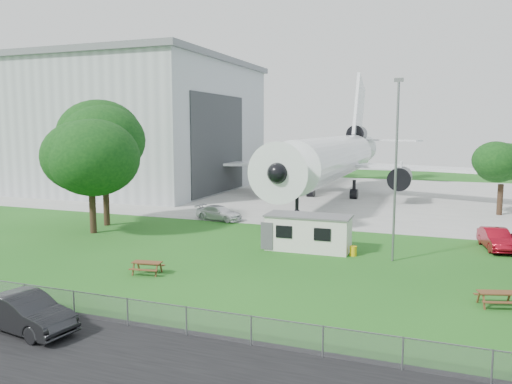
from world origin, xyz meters
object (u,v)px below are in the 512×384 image
(site_cabin, at_px, (309,232))
(picnic_west, at_px, (147,274))
(hangar, at_px, (102,125))
(airliner, at_px, (334,156))
(picnic_east, at_px, (496,306))
(car_centre_sedan, at_px, (25,313))

(site_cabin, relative_size, picnic_west, 3.76)
(hangar, bearing_deg, site_cabin, -35.72)
(site_cabin, bearing_deg, airliner, 98.13)
(hangar, xyz_separation_m, picnic_west, (32.31, -38.20, -9.41))
(hangar, distance_m, picnic_east, 64.37)
(picnic_west, relative_size, car_centre_sedan, 0.35)
(picnic_east, bearing_deg, airliner, 96.75)
(airliner, height_order, picnic_east, airliner)
(site_cabin, bearing_deg, picnic_east, -34.37)
(airliner, bearing_deg, site_cabin, -81.87)
(hangar, height_order, picnic_east, hangar)
(airliner, relative_size, picnic_west, 26.52)
(airliner, bearing_deg, car_centre_sedan, -94.67)
(airliner, xyz_separation_m, site_cabin, (4.10, -28.67, -3.96))
(picnic_west, bearing_deg, car_centre_sedan, -100.03)
(airliner, bearing_deg, hangar, 179.78)
(hangar, xyz_separation_m, car_centre_sedan, (32.09, -47.58, -8.57))
(hangar, bearing_deg, picnic_west, -49.78)
(airliner, xyz_separation_m, picnic_west, (-3.66, -38.06, -5.27))
(hangar, xyz_separation_m, airliner, (35.97, -0.14, -4.14))
(hangar, distance_m, airliner, 36.21)
(airliner, xyz_separation_m, car_centre_sedan, (-3.88, -47.44, -4.43))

